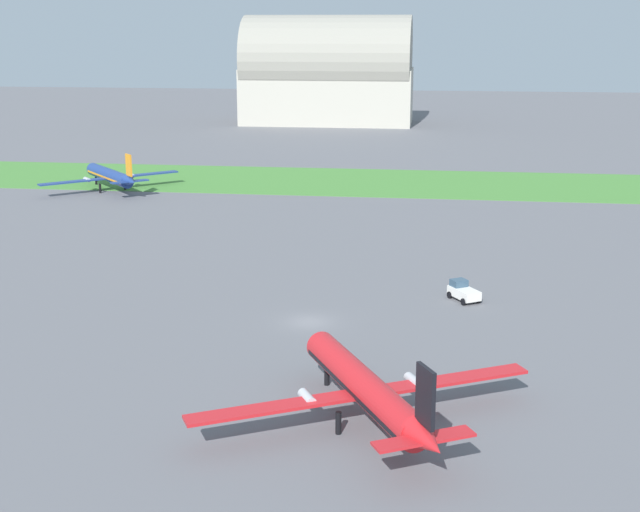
% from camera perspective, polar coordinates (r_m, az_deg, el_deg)
% --- Properties ---
extents(ground_plane, '(600.00, 600.00, 0.00)m').
position_cam_1_polar(ground_plane, '(82.34, -0.71, -4.33)').
color(ground_plane, slate).
extents(grass_taxiway_strip, '(360.00, 28.00, 0.08)m').
position_cam_1_polar(grass_taxiway_strip, '(155.57, 3.30, 4.85)').
color(grass_taxiway_strip, '#478438').
rests_on(grass_taxiway_strip, ground_plane).
extents(airplane_foreground_turboprop, '(23.14, 20.15, 7.62)m').
position_cam_1_polar(airplane_foreground_turboprop, '(61.16, 2.98, -8.56)').
color(airplane_foreground_turboprop, red).
rests_on(airplane_foreground_turboprop, ground_plane).
extents(airplane_taxiing_turboprop, '(18.95, 17.32, 7.22)m').
position_cam_1_polar(airplane_taxiing_turboprop, '(150.66, -13.53, 5.13)').
color(airplane_taxiing_turboprop, navy).
rests_on(airplane_taxiing_turboprop, ground_plane).
extents(pushback_tug_near_gate, '(3.45, 4.01, 1.95)m').
position_cam_1_polar(pushback_tug_near_gate, '(89.66, 9.33, -2.30)').
color(pushback_tug_near_gate, white).
rests_on(pushback_tug_near_gate, ground_plane).
extents(hangar_distant, '(47.07, 24.43, 29.66)m').
position_cam_1_polar(hangar_distant, '(248.73, 0.51, 11.83)').
color(hangar_distant, '#B2AD9E').
rests_on(hangar_distant, ground_plane).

